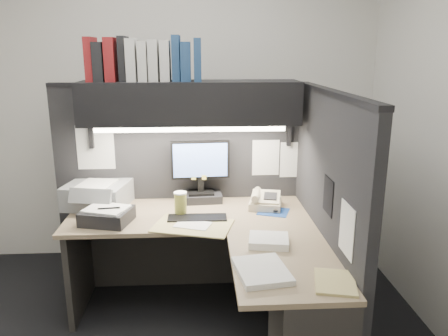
{
  "coord_description": "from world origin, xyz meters",
  "views": [
    {
      "loc": [
        0.18,
        -2.38,
        1.85
      ],
      "look_at": [
        0.35,
        0.51,
        1.08
      ],
      "focal_mm": 35.0,
      "sensor_mm": 36.0,
      "label": 1
    }
  ],
  "objects_px": {
    "keyboard": "(197,218)",
    "monitor": "(201,178)",
    "desk": "(241,289)",
    "printer": "(98,194)",
    "overhead_shelf": "(190,102)",
    "notebook_stack": "(107,216)",
    "telephone": "(265,201)",
    "coffee_cup": "(181,204)"
  },
  "relations": [
    {
      "from": "desk",
      "to": "coffee_cup",
      "type": "bearing_deg",
      "value": 125.6
    },
    {
      "from": "overhead_shelf",
      "to": "notebook_stack",
      "type": "relative_size",
      "value": 4.98
    },
    {
      "from": "coffee_cup",
      "to": "printer",
      "type": "bearing_deg",
      "value": 159.2
    },
    {
      "from": "monitor",
      "to": "coffee_cup",
      "type": "relative_size",
      "value": 2.96
    },
    {
      "from": "overhead_shelf",
      "to": "coffee_cup",
      "type": "height_order",
      "value": "overhead_shelf"
    },
    {
      "from": "desk",
      "to": "coffee_cup",
      "type": "distance_m",
      "value": 0.75
    },
    {
      "from": "overhead_shelf",
      "to": "coffee_cup",
      "type": "distance_m",
      "value": 0.73
    },
    {
      "from": "overhead_shelf",
      "to": "printer",
      "type": "bearing_deg",
      "value": 178.69
    },
    {
      "from": "telephone",
      "to": "overhead_shelf",
      "type": "bearing_deg",
      "value": -177.56
    },
    {
      "from": "keyboard",
      "to": "telephone",
      "type": "height_order",
      "value": "telephone"
    },
    {
      "from": "notebook_stack",
      "to": "desk",
      "type": "bearing_deg",
      "value": -25.93
    },
    {
      "from": "notebook_stack",
      "to": "telephone",
      "type": "bearing_deg",
      "value": 11.61
    },
    {
      "from": "desk",
      "to": "printer",
      "type": "height_order",
      "value": "printer"
    },
    {
      "from": "monitor",
      "to": "printer",
      "type": "height_order",
      "value": "monitor"
    },
    {
      "from": "overhead_shelf",
      "to": "keyboard",
      "type": "xyz_separation_m",
      "value": [
        0.04,
        -0.31,
        -0.76
      ]
    },
    {
      "from": "overhead_shelf",
      "to": "telephone",
      "type": "xyz_separation_m",
      "value": [
        0.54,
        -0.1,
        -0.72
      ]
    },
    {
      "from": "overhead_shelf",
      "to": "keyboard",
      "type": "height_order",
      "value": "overhead_shelf"
    },
    {
      "from": "telephone",
      "to": "coffee_cup",
      "type": "xyz_separation_m",
      "value": [
        -0.62,
        -0.12,
        0.03
      ]
    },
    {
      "from": "overhead_shelf",
      "to": "keyboard",
      "type": "distance_m",
      "value": 0.82
    },
    {
      "from": "desk",
      "to": "printer",
      "type": "xyz_separation_m",
      "value": [
        -1.01,
        0.77,
        0.37
      ]
    },
    {
      "from": "overhead_shelf",
      "to": "notebook_stack",
      "type": "bearing_deg",
      "value": -150.13
    },
    {
      "from": "monitor",
      "to": "coffee_cup",
      "type": "xyz_separation_m",
      "value": [
        -0.15,
        -0.29,
        -0.11
      ]
    },
    {
      "from": "notebook_stack",
      "to": "printer",
      "type": "bearing_deg",
      "value": 111.18
    },
    {
      "from": "telephone",
      "to": "notebook_stack",
      "type": "distance_m",
      "value": 1.14
    },
    {
      "from": "coffee_cup",
      "to": "printer",
      "type": "relative_size",
      "value": 0.37
    },
    {
      "from": "coffee_cup",
      "to": "printer",
      "type": "xyz_separation_m",
      "value": [
        -0.63,
        0.24,
        0.01
      ]
    },
    {
      "from": "keyboard",
      "to": "coffee_cup",
      "type": "relative_size",
      "value": 2.52
    },
    {
      "from": "desk",
      "to": "coffee_cup",
      "type": "height_order",
      "value": "coffee_cup"
    },
    {
      "from": "overhead_shelf",
      "to": "printer",
      "type": "xyz_separation_m",
      "value": [
        -0.7,
        0.02,
        -0.68
      ]
    },
    {
      "from": "monitor",
      "to": "keyboard",
      "type": "bearing_deg",
      "value": -97.88
    },
    {
      "from": "monitor",
      "to": "telephone",
      "type": "height_order",
      "value": "monitor"
    },
    {
      "from": "keyboard",
      "to": "monitor",
      "type": "bearing_deg",
      "value": 86.41
    },
    {
      "from": "desk",
      "to": "keyboard",
      "type": "xyz_separation_m",
      "value": [
        -0.26,
        0.44,
        0.3
      ]
    },
    {
      "from": "overhead_shelf",
      "to": "monitor",
      "type": "relative_size",
      "value": 3.25
    },
    {
      "from": "overhead_shelf",
      "to": "desk",
      "type": "bearing_deg",
      "value": -68.21
    },
    {
      "from": "desk",
      "to": "printer",
      "type": "relative_size",
      "value": 3.9
    },
    {
      "from": "desk",
      "to": "printer",
      "type": "bearing_deg",
      "value": 142.62
    },
    {
      "from": "monitor",
      "to": "notebook_stack",
      "type": "xyz_separation_m",
      "value": [
        -0.64,
        -0.39,
        -0.14
      ]
    },
    {
      "from": "desk",
      "to": "overhead_shelf",
      "type": "height_order",
      "value": "overhead_shelf"
    },
    {
      "from": "desk",
      "to": "monitor",
      "type": "xyz_separation_m",
      "value": [
        -0.23,
        0.82,
        0.48
      ]
    },
    {
      "from": "keyboard",
      "to": "coffee_cup",
      "type": "bearing_deg",
      "value": 142.99
    },
    {
      "from": "overhead_shelf",
      "to": "notebook_stack",
      "type": "xyz_separation_m",
      "value": [
        -0.57,
        -0.33,
        -0.72
      ]
    }
  ]
}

